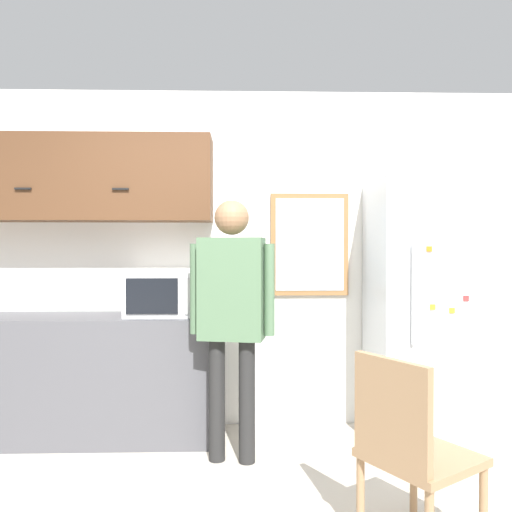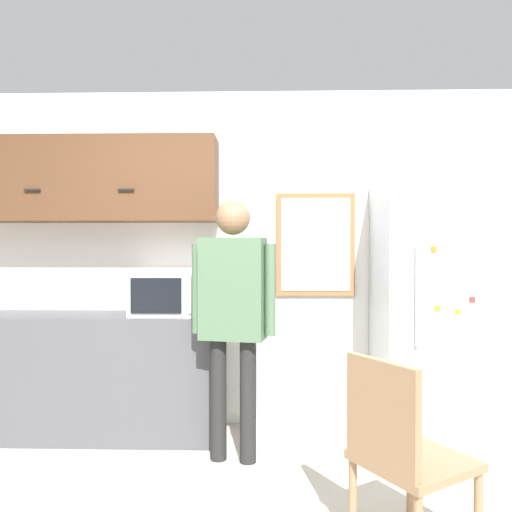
# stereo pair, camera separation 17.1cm
# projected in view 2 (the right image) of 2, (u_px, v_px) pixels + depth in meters

# --- Properties ---
(back_wall) EXTENTS (6.00, 0.06, 2.70)m
(back_wall) POSITION_uv_depth(u_px,v_px,m) (241.00, 258.00, 4.08)
(back_wall) COLOR white
(back_wall) RESTS_ON ground_plane
(counter) EXTENTS (2.02, 0.55, 0.93)m
(counter) POSITION_uv_depth(u_px,v_px,m) (84.00, 375.00, 3.82)
(counter) COLOR #4C4C51
(counter) RESTS_ON ground_plane
(upper_cabinets) EXTENTS (2.02, 0.37, 0.65)m
(upper_cabinets) POSITION_uv_depth(u_px,v_px,m) (88.00, 180.00, 3.89)
(upper_cabinets) COLOR #51331E
(microwave) EXTENTS (0.53, 0.43, 0.33)m
(microwave) POSITION_uv_depth(u_px,v_px,m) (168.00, 293.00, 3.81)
(microwave) COLOR white
(microwave) RESTS_ON counter
(person) EXTENTS (0.57, 0.29, 1.75)m
(person) POSITION_uv_depth(u_px,v_px,m) (233.00, 301.00, 3.34)
(person) COLOR black
(person) RESTS_ON ground_plane
(refrigerator) EXTENTS (0.79, 0.72, 1.93)m
(refrigerator) POSITION_uv_depth(u_px,v_px,m) (432.00, 312.00, 3.66)
(refrigerator) COLOR silver
(refrigerator) RESTS_ON ground_plane
(chair) EXTENTS (0.63, 0.63, 0.93)m
(chair) POSITION_uv_depth(u_px,v_px,m) (401.00, 448.00, 2.28)
(chair) COLOR #997551
(chair) RESTS_ON ground_plane
(window) EXTENTS (0.63, 0.05, 0.82)m
(window) POSITION_uv_depth(u_px,v_px,m) (315.00, 245.00, 4.01)
(window) COLOR olive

